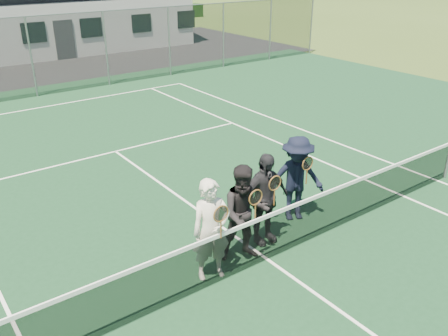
# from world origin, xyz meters

# --- Properties ---
(court_surface) EXTENTS (30.00, 30.00, 0.02)m
(court_surface) POSITION_xyz_m (0.00, 0.00, 0.01)
(court_surface) COLOR #14381E
(court_surface) RESTS_ON ground
(court_markings) EXTENTS (11.03, 23.83, 0.01)m
(court_markings) POSITION_xyz_m (0.00, 0.00, 0.02)
(court_markings) COLOR white
(court_markings) RESTS_ON court_surface
(tennis_net) EXTENTS (11.68, 0.08, 1.10)m
(tennis_net) POSITION_xyz_m (0.00, 0.00, 0.54)
(tennis_net) COLOR slate
(tennis_net) RESTS_ON ground
(perimeter_fence) EXTENTS (30.07, 0.07, 3.02)m
(perimeter_fence) POSITION_xyz_m (0.00, 13.50, 1.52)
(perimeter_fence) COLOR slate
(perimeter_fence) RESTS_ON ground
(player_a) EXTENTS (0.75, 0.59, 1.80)m
(player_a) POSITION_xyz_m (-1.07, 0.22, 0.92)
(player_a) COLOR silver
(player_a) RESTS_ON court_surface
(player_b) EXTENTS (1.08, 0.98, 1.80)m
(player_b) POSITION_xyz_m (-0.28, 0.32, 0.92)
(player_b) COLOR black
(player_b) RESTS_ON court_surface
(player_c) EXTENTS (1.09, 0.55, 1.80)m
(player_c) POSITION_xyz_m (0.34, 0.53, 0.92)
(player_c) COLOR black
(player_c) RESTS_ON court_surface
(player_d) EXTENTS (1.34, 1.09, 1.80)m
(player_d) POSITION_xyz_m (1.44, 0.80, 0.92)
(player_d) COLOR black
(player_d) RESTS_ON court_surface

